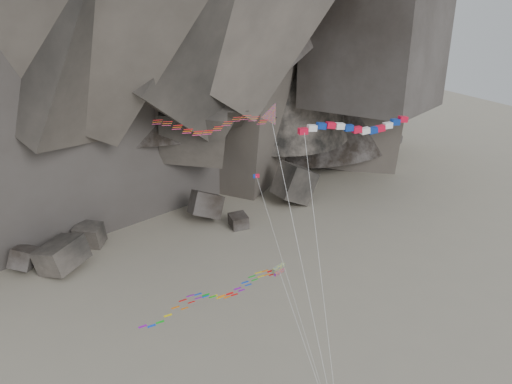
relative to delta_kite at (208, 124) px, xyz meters
name	(u,v)px	position (x,y,z in m)	size (l,w,h in m)	color
ground	(260,383)	(3.66, -2.20, -26.46)	(260.00, 260.00, 0.00)	gray
boulder_field	(94,242)	(-7.98, 30.97, -24.11)	(66.72, 17.22, 8.26)	#47423F
delta_kite	(208,124)	(0.00, 0.00, 0.00)	(10.75, 14.04, 26.42)	red
banner_kite	(355,128)	(11.86, -3.54, -0.80)	(11.10, 10.94, 24.85)	red
parafoil_kite	(209,296)	(-1.04, -1.46, -15.33)	(15.02, 13.20, 10.65)	#DBDF0C
pennant_kite	(272,229)	(5.11, -1.62, -9.80)	(1.32, 15.05, 19.32)	red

